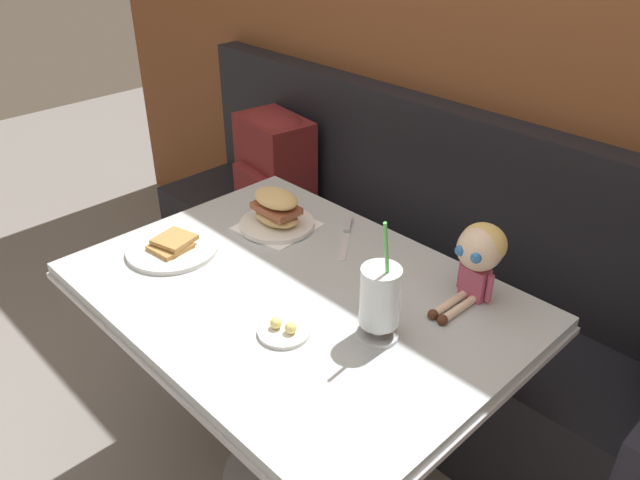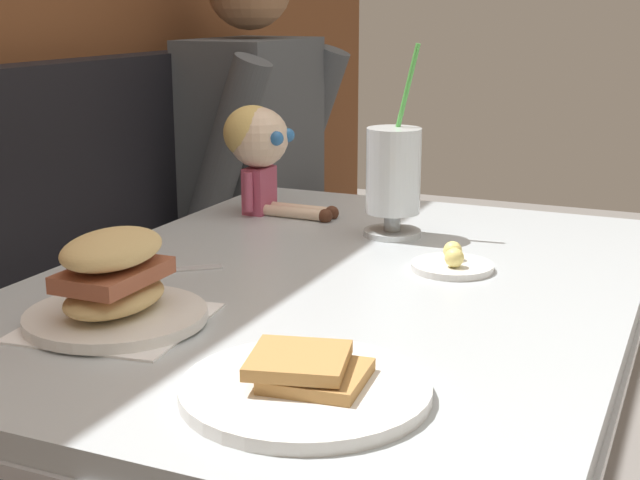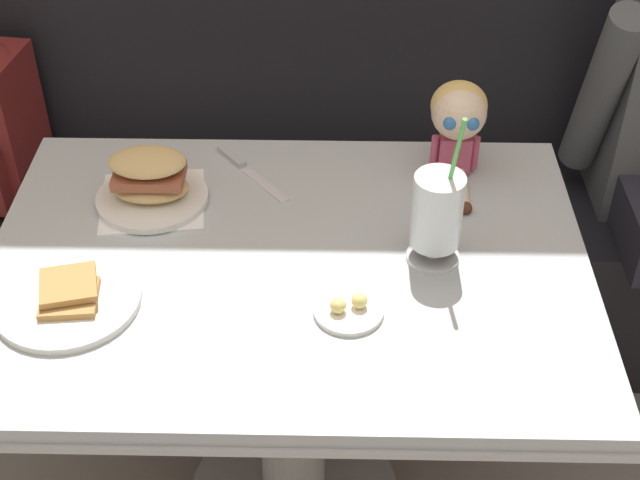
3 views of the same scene
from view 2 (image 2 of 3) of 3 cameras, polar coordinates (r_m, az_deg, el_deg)
name	(u,v)px [view 2 (image 2 of 3)]	position (r m, az deg, el deg)	size (l,w,h in m)	color
booth_bench	(12,458)	(1.75, -18.88, -12.88)	(2.60, 0.48, 1.00)	black
diner_table	(335,408)	(1.34, 0.96, -10.56)	(1.11, 0.81, 0.74)	#B2BCC1
toast_plate	(306,385)	(0.90, -0.90, -9.15)	(0.25, 0.25, 0.04)	white
milkshake_glass	(393,176)	(1.49, 4.66, 4.05)	(0.10, 0.10, 0.31)	silver
sandwich_plate	(114,287)	(1.11, -12.86, -2.93)	(0.22, 0.22, 0.12)	white
butter_saucer	(452,264)	(1.32, 8.37, -1.49)	(0.12, 0.12, 0.04)	white
butter_knife	(111,272)	(1.32, -13.05, -1.99)	(0.16, 0.20, 0.01)	silver
seated_doll	(259,143)	(1.65, -3.90, 6.11)	(0.11, 0.22, 0.20)	#B74C6B
diner_patron	(266,153)	(2.32, -3.43, 5.48)	(0.55, 0.48, 0.81)	#4C5156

